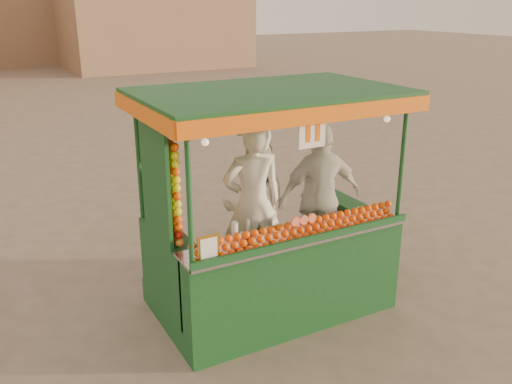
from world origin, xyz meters
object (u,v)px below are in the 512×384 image
vendor_middle (255,209)px  vendor_left (253,204)px  juice_cart (268,245)px  vendor_right (320,197)px

vendor_middle → vendor_left: bearing=79.2°
vendor_left → vendor_middle: size_ratio=1.18×
juice_cart → vendor_middle: (0.06, 0.42, 0.28)m
vendor_middle → vendor_right: size_ratio=0.89×
vendor_middle → juice_cart: bearing=106.1°
vendor_middle → vendor_right: (0.73, -0.25, 0.10)m
juice_cart → vendor_right: 0.89m
vendor_left → vendor_right: vendor_left is taller
juice_cart → vendor_right: juice_cart is taller
juice_cart → vendor_left: size_ratio=1.46×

